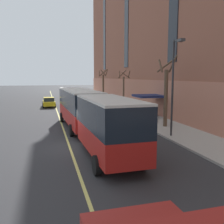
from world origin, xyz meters
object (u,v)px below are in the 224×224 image
object	(u,v)px
taxi_cab	(49,102)
street_tree_far_uptown	(124,89)
parked_car_champagne_0	(116,112)
parked_car_white_2	(90,99)
street_tree_far_downtown	(103,84)
parked_car_black_1	(99,103)
street_tree_mid_block	(166,93)
street_lamp	(174,79)
city_bus	(88,111)

from	to	relation	value
taxi_cab	street_tree_far_uptown	distance (m)	12.55
parked_car_champagne_0	parked_car_white_2	xyz separation A→B (m)	(-0.17, 17.23, -0.00)
parked_car_champagne_0	street_tree_far_downtown	distance (m)	21.18
parked_car_black_1	street_tree_mid_block	world-z (taller)	street_tree_mid_block
street_tree_far_downtown	street_lamp	world-z (taller)	street_lamp
street_tree_mid_block	street_lamp	xyz separation A→B (m)	(-1.30, -4.04, 1.33)
parked_car_white_2	street_tree_far_uptown	xyz separation A→B (m)	(3.18, -10.16, 2.28)
street_tree_mid_block	street_tree_far_downtown	size ratio (longest dim) A/B	1.08
parked_car_black_1	street_tree_far_downtown	distance (m)	11.01
parked_car_champagne_0	taxi_cab	distance (m)	15.51
city_bus	street_lamp	size ratio (longest dim) A/B	2.62
street_tree_mid_block	street_tree_far_uptown	world-z (taller)	street_tree_mid_block
street_tree_far_downtown	taxi_cab	bearing A→B (deg)	-145.38
taxi_cab	street_tree_far_downtown	world-z (taller)	street_tree_far_downtown
parked_car_white_2	street_tree_far_uptown	size ratio (longest dim) A/B	0.82
city_bus	street_tree_far_downtown	xyz separation A→B (m)	(7.75, 29.54, 1.19)
parked_car_black_1	street_lamp	bearing A→B (deg)	-85.47
street_lamp	street_tree_far_uptown	bearing A→B (deg)	85.80
street_tree_mid_block	street_tree_far_uptown	bearing A→B (deg)	90.01
parked_car_champagne_0	parked_car_white_2	distance (m)	17.23
city_bus	street_tree_mid_block	distance (m)	8.16
parked_car_white_2	street_tree_far_downtown	size ratio (longest dim) A/B	0.76
city_bus	street_tree_far_uptown	bearing A→B (deg)	63.81
parked_car_black_1	parked_car_champagne_0	bearing A→B (deg)	-90.21
taxi_cab	street_lamp	distance (m)	26.18
city_bus	street_tree_far_uptown	distance (m)	17.64
street_tree_mid_block	street_lamp	distance (m)	4.44
street_tree_mid_block	street_lamp	size ratio (longest dim) A/B	0.89
parked_car_white_2	taxi_cab	xyz separation A→B (m)	(-7.32, -3.65, -0.00)
parked_car_white_2	street_tree_mid_block	size ratio (longest dim) A/B	0.70
parked_car_champagne_0	parked_car_black_1	distance (m)	10.51
parked_car_champagne_0	street_tree_mid_block	xyz separation A→B (m)	(3.01, -6.59, 2.56)
street_tree_far_uptown	street_lamp	xyz separation A→B (m)	(-1.30, -17.70, 1.61)
parked_car_black_1	street_lamp	size ratio (longest dim) A/B	0.61
street_lamp	taxi_cab	bearing A→B (deg)	110.80
taxi_cab	street_tree_mid_block	size ratio (longest dim) A/B	0.67
street_tree_far_uptown	street_tree_far_downtown	bearing A→B (deg)	90.08
city_bus	street_tree_far_downtown	world-z (taller)	street_tree_far_downtown
city_bus	parked_car_champagne_0	xyz separation A→B (m)	(4.76, 8.72, -1.32)
parked_car_champagne_0	parked_car_black_1	xyz separation A→B (m)	(0.04, 10.51, -0.00)
parked_car_champagne_0	street_tree_mid_block	world-z (taller)	street_tree_mid_block
taxi_cab	street_tree_mid_block	bearing A→B (deg)	-62.51
taxi_cab	street_tree_mid_block	distance (m)	22.88
street_tree_mid_block	street_lamp	world-z (taller)	street_lamp
city_bus	taxi_cab	world-z (taller)	city_bus
parked_car_black_1	street_lamp	xyz separation A→B (m)	(1.67, -21.13, 3.89)
street_lamp	parked_car_white_2	bearing A→B (deg)	93.86
street_tree_mid_block	parked_car_black_1	bearing A→B (deg)	99.88
city_bus	street_tree_mid_block	size ratio (longest dim) A/B	2.95
parked_car_black_1	street_tree_far_downtown	world-z (taller)	street_tree_far_downtown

